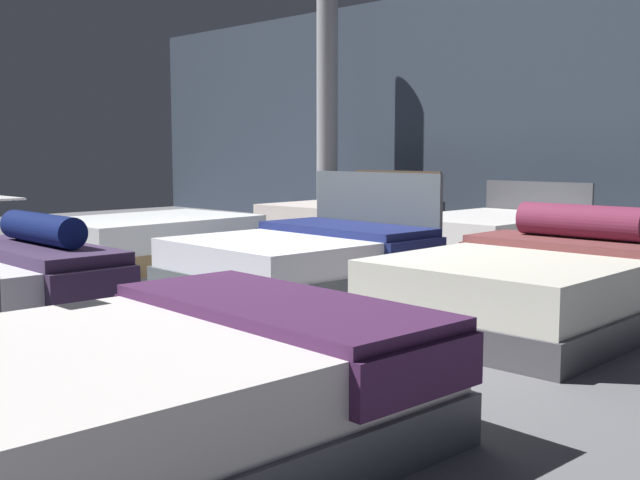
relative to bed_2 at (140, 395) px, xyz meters
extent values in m
cube|color=slate|center=(-2.16, 2.58, -0.25)|extent=(18.00, 18.00, 0.02)
cube|color=#333D4C|center=(-2.16, 7.97, 1.51)|extent=(18.00, 0.06, 3.50)
cube|color=#3F2E4F|center=(-2.11, 0.62, 0.30)|extent=(1.46, 0.59, 0.07)
cube|color=#3F2E4F|center=(-1.37, 0.59, 0.15)|extent=(0.09, 0.54, 0.23)
cylinder|color=#0C184F|center=(-2.11, 0.66, 0.44)|extent=(0.86, 0.22, 0.19)
cube|color=#4A4E55|center=(0.00, -0.03, -0.13)|extent=(1.75, 2.23, 0.21)
cube|color=white|center=(0.00, -0.03, 0.10)|extent=(1.68, 2.17, 0.25)
cube|color=#48244D|center=(0.04, 0.67, 0.25)|extent=(1.64, 0.76, 0.05)
cube|color=#48244D|center=(-0.77, 0.72, 0.12)|extent=(0.09, 0.67, 0.20)
cube|color=#48244D|center=(0.85, 0.63, 0.12)|extent=(0.09, 0.67, 0.20)
cube|color=olive|center=(-4.31, 2.88, -0.14)|extent=(1.48, 2.11, 0.20)
cube|color=silver|center=(-4.31, 2.88, 0.10)|extent=(1.42, 2.05, 0.29)
cube|color=#51585C|center=(-2.19, 2.94, -0.14)|extent=(1.72, 2.00, 0.19)
cube|color=silver|center=(-2.19, 2.94, 0.07)|extent=(1.66, 1.94, 0.24)
cube|color=#51585C|center=(-2.15, 3.91, 0.24)|extent=(1.54, 0.11, 0.96)
cube|color=navy|center=(-2.16, 3.52, 0.23)|extent=(1.65, 0.78, 0.07)
cube|color=navy|center=(-2.98, 3.56, 0.10)|extent=(0.10, 0.71, 0.19)
cube|color=navy|center=(-1.34, 3.49, 0.10)|extent=(0.10, 0.71, 0.19)
cube|color=#4F4E54|center=(-0.03, 2.93, -0.14)|extent=(1.49, 1.95, 0.20)
cube|color=silver|center=(-0.03, 2.93, 0.10)|extent=(1.43, 1.89, 0.28)
cube|color=brown|center=(-0.03, 3.58, 0.27)|extent=(1.47, 0.59, 0.06)
cube|color=brown|center=(-0.77, 3.58, 0.08)|extent=(0.06, 0.58, 0.31)
cylinder|color=maroon|center=(-0.03, 3.68, 0.42)|extent=(0.91, 0.24, 0.24)
cube|color=brown|center=(-4.29, 5.92, -0.15)|extent=(1.65, 2.16, 0.17)
cube|color=silver|center=(-4.29, 5.92, 0.09)|extent=(1.58, 2.10, 0.31)
cube|color=brown|center=(-4.33, 6.97, 0.21)|extent=(1.47, 0.11, 0.89)
cube|color=#2F2E32|center=(-4.32, 6.61, 0.29)|extent=(1.56, 0.72, 0.08)
cube|color=#2F2E32|center=(-5.10, 6.57, 0.10)|extent=(0.11, 0.66, 0.30)
cube|color=#2F2E32|center=(-3.53, 6.64, 0.10)|extent=(0.11, 0.66, 0.30)
cube|color=#4E4E54|center=(-2.15, 5.88, -0.15)|extent=(1.53, 2.10, 0.18)
cube|color=white|center=(-2.15, 5.88, 0.08)|extent=(1.47, 2.04, 0.26)
cube|color=#4E4E54|center=(-2.13, 6.92, 0.16)|extent=(1.41, 0.06, 0.80)
cylinder|color=#3F3F44|center=(-1.09, -0.07, -0.23)|extent=(0.24, 0.24, 0.02)
cylinder|color=#99999E|center=(-5.91, 7.19, 1.51)|extent=(0.33, 0.33, 3.50)
camera|label=1|loc=(2.45, -1.54, 0.91)|focal=43.10mm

